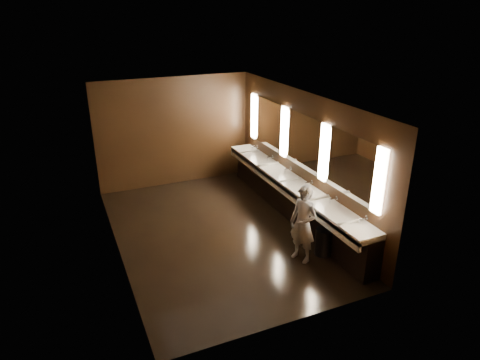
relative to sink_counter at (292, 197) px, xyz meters
name	(u,v)px	position (x,y,z in m)	size (l,w,h in m)	color
floor	(217,232)	(-1.79, 0.00, -0.50)	(6.00, 6.00, 0.00)	black
ceiling	(214,100)	(-1.79, 0.00, 2.30)	(4.00, 6.00, 0.02)	#2D2D2B
wall_back	(175,132)	(-1.79, 3.00, 0.90)	(4.00, 0.02, 2.80)	black
wall_front	(292,242)	(-1.79, -3.00, 0.90)	(4.00, 0.02, 2.80)	black
wall_left	(112,186)	(-3.79, 0.00, 0.90)	(0.02, 6.00, 2.80)	black
wall_right	(303,157)	(0.21, 0.00, 0.90)	(0.02, 6.00, 2.80)	black
sink_counter	(292,197)	(0.00, 0.00, 0.00)	(0.55, 5.40, 1.01)	black
mirror_band	(303,141)	(0.19, 0.00, 1.25)	(0.06, 5.03, 1.15)	#FFE7C3
person	(303,224)	(-0.70, -1.57, 0.25)	(0.54, 0.36, 1.48)	#7D97BA
trash_bin	(324,242)	(-0.22, -1.58, -0.23)	(0.34, 0.34, 0.53)	black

